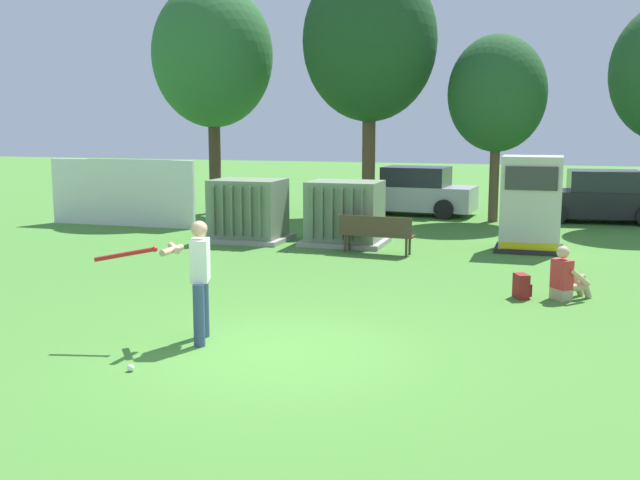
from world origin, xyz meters
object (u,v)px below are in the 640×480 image
at_px(transformer_mid_west, 345,214).
at_px(parked_car_leftmost, 413,192).
at_px(seated_spectator, 566,278).
at_px(parked_car_left_of_center, 599,198).
at_px(park_bench, 376,232).
at_px(batter, 196,274).
at_px(generator_enclosure, 531,204).
at_px(transformer_west, 248,211).
at_px(sports_ball, 131,368).
at_px(backpack, 522,286).

bearing_deg(transformer_mid_west, parked_car_leftmost, 85.38).
bearing_deg(seated_spectator, parked_car_left_of_center, 84.24).
bearing_deg(park_bench, parked_car_leftmost, 93.94).
xyz_separation_m(batter, parked_car_leftmost, (0.28, 15.71, -0.22)).
xyz_separation_m(park_bench, parked_car_leftmost, (-0.55, 7.93, 0.22)).
distance_m(batter, seated_spectator, 6.65).
height_order(batter, seated_spectator, batter).
distance_m(generator_enclosure, park_bench, 3.85).
bearing_deg(parked_car_left_of_center, batter, -111.76).
relative_size(park_bench, parked_car_left_of_center, 0.42).
bearing_deg(generator_enclosure, transformer_west, -175.46).
height_order(transformer_west, parked_car_leftmost, same).
bearing_deg(parked_car_leftmost, sports_ball, -91.65).
xyz_separation_m(generator_enclosure, seated_spectator, (0.78, -5.08, -0.76)).
relative_size(transformer_west, generator_enclosure, 0.91).
bearing_deg(parked_car_left_of_center, parked_car_leftmost, 178.28).
relative_size(generator_enclosure, batter, 1.32).
xyz_separation_m(generator_enclosure, parked_car_left_of_center, (1.91, 6.18, -0.38)).
xyz_separation_m(transformer_mid_west, sports_ball, (0.05, -10.42, -0.74)).
xyz_separation_m(transformer_mid_west, generator_enclosure, (4.56, 0.38, 0.35)).
distance_m(sports_ball, seated_spectator, 7.79).
height_order(transformer_mid_west, parked_car_leftmost, same).
distance_m(transformer_mid_west, generator_enclosure, 4.59).
xyz_separation_m(transformer_mid_west, batter, (0.27, -8.97, 0.19)).
relative_size(transformer_mid_west, parked_car_left_of_center, 0.49).
bearing_deg(transformer_west, backpack, -33.09).
xyz_separation_m(park_bench, backpack, (3.50, -3.67, -0.32)).
bearing_deg(backpack, generator_enclosure, 90.32).
relative_size(park_bench, sports_ball, 20.35).
xyz_separation_m(transformer_mid_west, park_bench, (1.09, -1.19, -0.25)).
relative_size(transformer_west, parked_car_left_of_center, 0.49).
bearing_deg(transformer_mid_west, batter, -88.29).
height_order(transformer_mid_west, backpack, transformer_mid_west).
bearing_deg(transformer_west, park_bench, -15.25).
xyz_separation_m(transformer_west, parked_car_leftmost, (3.14, 6.92, -0.04)).
height_order(generator_enclosure, seated_spectator, generator_enclosure).
bearing_deg(transformer_west, parked_car_left_of_center, 36.67).
bearing_deg(generator_enclosure, batter, -114.63).
height_order(transformer_west, backpack, transformer_west).
xyz_separation_m(generator_enclosure, batter, (-4.29, -9.35, -0.16)).
bearing_deg(seated_spectator, generator_enclosure, 98.67).
distance_m(batter, parked_car_left_of_center, 16.72).
bearing_deg(generator_enclosure, sports_ball, -112.65).
height_order(transformer_mid_west, batter, batter).
relative_size(park_bench, batter, 1.05).
distance_m(transformer_west, seated_spectator, 9.13).
distance_m(transformer_west, parked_car_leftmost, 7.60).
bearing_deg(parked_car_leftmost, backpack, -70.79).
bearing_deg(park_bench, batter, -96.03).
bearing_deg(transformer_mid_west, parked_car_left_of_center, 45.39).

